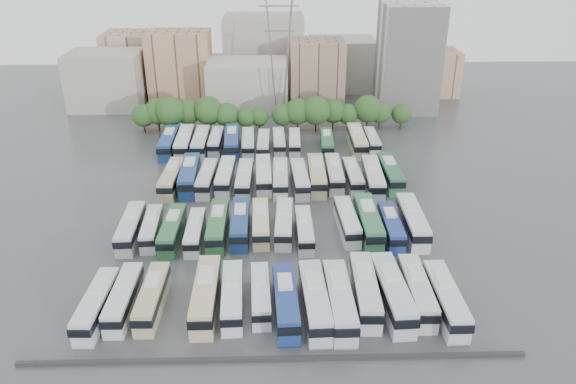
{
  "coord_description": "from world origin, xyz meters",
  "views": [
    {
      "loc": [
        0.33,
        -80.5,
        43.73
      ],
      "look_at": [
        2.68,
        3.38,
        3.0
      ],
      "focal_mm": 35.0,
      "sensor_mm": 36.0,
      "label": 1
    }
  ],
  "objects_px": {
    "bus_r2_s1": "(172,178)",
    "bus_r2_s8": "(300,178)",
    "bus_r1_s13": "(412,221)",
    "bus_r2_s11": "(353,176)",
    "bus_r1_s4": "(218,226)",
    "bus_r0_s11": "(392,292)",
    "bus_r0_s7": "(286,301)",
    "bus_r2_s4": "(226,176)",
    "bus_r2_s6": "(264,175)",
    "bus_r0_s1": "(124,298)",
    "bus_r0_s12": "(417,291)",
    "bus_r3_s8": "(295,142)",
    "bus_r2_s5": "(245,179)",
    "bus_r0_s5": "(232,296)",
    "bus_r0_s9": "(339,300)",
    "bus_r2_s12": "(373,177)",
    "bus_r0_s4": "(206,294)",
    "bus_r2_s9": "(317,175)",
    "bus_r0_s6": "(261,294)",
    "bus_r3_s7": "(279,142)",
    "bus_r0_s13": "(445,299)",
    "bus_r2_s10": "(334,173)",
    "bus_r1_s0": "(131,227)",
    "bus_r1_s10": "(347,221)",
    "bus_r1_s12": "(391,226)",
    "bus_r0_s0": "(97,304)",
    "bus_r1_s11": "(368,221)",
    "bus_r1_s3": "(195,232)",
    "bus_r2_s3": "(207,178)",
    "bus_r2_s13": "(390,173)",
    "bus_r2_s7": "(280,178)",
    "bus_r3_s3": "(216,141)",
    "electricity_pylon": "(279,42)",
    "bus_r3_s0": "(169,142)",
    "bus_r1_s2": "(172,230)",
    "apartment_tower": "(408,58)",
    "bus_r1_s7": "(284,223)",
    "bus_r3_s2": "(201,142)",
    "bus_r3_s5": "(248,143)",
    "bus_r3_s10": "(327,143)",
    "bus_r1_s6": "(261,223)",
    "bus_r3_s12": "(357,140)",
    "bus_r0_s8": "(315,300)"
  },
  "relations": [
    {
      "from": "bus_r1_s6",
      "to": "bus_r3_s10",
      "type": "height_order",
      "value": "bus_r3_s10"
    },
    {
      "from": "bus_r0_s1",
      "to": "bus_r1_s6",
      "type": "relative_size",
      "value": 1.0
    },
    {
      "from": "bus_r1_s4",
      "to": "bus_r2_s4",
      "type": "relative_size",
      "value": 1.0
    },
    {
      "from": "bus_r0_s6",
      "to": "bus_r2_s4",
      "type": "distance_m",
      "value": 36.39
    },
    {
      "from": "bus_r0_s1",
      "to": "bus_r2_s5",
      "type": "relative_size",
      "value": 0.96
    },
    {
      "from": "bus_r1_s0",
      "to": "bus_r1_s10",
      "type": "xyz_separation_m",
      "value": [
        33.05,
        1.2,
        -0.04
      ]
    },
    {
      "from": "bus_r0_s11",
      "to": "bus_r0_s7",
      "type": "bearing_deg",
      "value": -178.04
    },
    {
      "from": "bus_r0_s4",
      "to": "bus_r2_s9",
      "type": "xyz_separation_m",
      "value": [
        16.42,
        35.77,
        0.01
      ]
    },
    {
      "from": "bus_r2_s7",
      "to": "bus_r3_s2",
      "type": "height_order",
      "value": "bus_r3_s2"
    },
    {
      "from": "bus_r2_s1",
      "to": "bus_r2_s5",
      "type": "distance_m",
      "value": 13.06
    },
    {
      "from": "bus_r2_s1",
      "to": "bus_r2_s8",
      "type": "height_order",
      "value": "bus_r2_s1"
    },
    {
      "from": "bus_r0_s5",
      "to": "bus_r0_s6",
      "type": "relative_size",
      "value": 1.1
    },
    {
      "from": "bus_r1_s2",
      "to": "bus_r1_s12",
      "type": "distance_m",
      "value": 33.11
    },
    {
      "from": "bus_r0_s12",
      "to": "bus_r3_s8",
      "type": "bearing_deg",
      "value": 104.82
    },
    {
      "from": "bus_r2_s11",
      "to": "bus_r3_s0",
      "type": "relative_size",
      "value": 0.88
    },
    {
      "from": "bus_r0_s0",
      "to": "bus_r2_s5",
      "type": "height_order",
      "value": "bus_r2_s5"
    },
    {
      "from": "bus_r0_s5",
      "to": "bus_r2_s12",
      "type": "bearing_deg",
      "value": 53.51
    },
    {
      "from": "bus_r0_s11",
      "to": "bus_r3_s2",
      "type": "xyz_separation_m",
      "value": [
        -29.73,
        53.7,
        -0.12
      ]
    },
    {
      "from": "bus_r1_s7",
      "to": "bus_r1_s12",
      "type": "xyz_separation_m",
      "value": [
        16.25,
        -1.5,
        -0.04
      ]
    },
    {
      "from": "bus_r0_s9",
      "to": "bus_r0_s6",
      "type": "bearing_deg",
      "value": 167.05
    },
    {
      "from": "bus_r0_s6",
      "to": "bus_r3_s7",
      "type": "distance_m",
      "value": 53.51
    },
    {
      "from": "bus_r2_s6",
      "to": "bus_r0_s1",
      "type": "bearing_deg",
      "value": -116.4
    },
    {
      "from": "bus_r0_s13",
      "to": "bus_r1_s13",
      "type": "bearing_deg",
      "value": 88.63
    },
    {
      "from": "bus_r1_s7",
      "to": "bus_r2_s12",
      "type": "height_order",
      "value": "bus_r2_s12"
    },
    {
      "from": "bus_r0_s0",
      "to": "bus_r1_s11",
      "type": "height_order",
      "value": "bus_r1_s11"
    },
    {
      "from": "bus_r1_s4",
      "to": "bus_r2_s11",
      "type": "distance_m",
      "value": 29.24
    },
    {
      "from": "bus_r0_s12",
      "to": "bus_r2_s8",
      "type": "relative_size",
      "value": 1.03
    },
    {
      "from": "bus_r1_s13",
      "to": "bus_r2_s11",
      "type": "bearing_deg",
      "value": 112.31
    },
    {
      "from": "bus_r0_s6",
      "to": "bus_r0_s8",
      "type": "distance_m",
      "value": 6.93
    },
    {
      "from": "bus_r1_s12",
      "to": "bus_r3_s12",
      "type": "height_order",
      "value": "bus_r3_s12"
    },
    {
      "from": "bus_r0_s9",
      "to": "bus_r2_s5",
      "type": "height_order",
      "value": "bus_r0_s9"
    },
    {
      "from": "bus_r1_s3",
      "to": "bus_r2_s6",
      "type": "distance_m",
      "value": 22.45
    },
    {
      "from": "bus_r1_s3",
      "to": "bus_r1_s10",
      "type": "bearing_deg",
      "value": 5.24
    },
    {
      "from": "bus_r0_s5",
      "to": "bus_r2_s5",
      "type": "xyz_separation_m",
      "value": [
        0.06,
        34.86,
        0.05
      ]
    },
    {
      "from": "apartment_tower",
      "to": "bus_r2_s12",
      "type": "distance_m",
      "value": 50.87
    },
    {
      "from": "bus_r2_s7",
      "to": "bus_r3_s3",
      "type": "relative_size",
      "value": 1.07
    },
    {
      "from": "bus_r1_s10",
      "to": "bus_r0_s9",
      "type": "bearing_deg",
      "value": -102.34
    },
    {
      "from": "bus_r2_s6",
      "to": "bus_r2_s4",
      "type": "bearing_deg",
      "value": -179.28
    },
    {
      "from": "bus_r2_s11",
      "to": "bus_r0_s5",
      "type": "bearing_deg",
      "value": -120.01
    },
    {
      "from": "apartment_tower",
      "to": "bus_r0_s4",
      "type": "height_order",
      "value": "apartment_tower"
    },
    {
      "from": "bus_r1_s0",
      "to": "bus_r2_s4",
      "type": "xyz_separation_m",
      "value": [
        12.99,
        18.59,
        0.03
      ]
    },
    {
      "from": "electricity_pylon",
      "to": "bus_r2_s12",
      "type": "bearing_deg",
      "value": -67.5
    },
    {
      "from": "bus_r1_s3",
      "to": "bus_r2_s3",
      "type": "xyz_separation_m",
      "value": [
        -0.12,
        19.07,
        0.18
      ]
    },
    {
      "from": "bus_r1_s12",
      "to": "bus_r2_s13",
      "type": "distance_m",
      "value": 19.76
    },
    {
      "from": "bus_r3_s5",
      "to": "bus_r3_s10",
      "type": "xyz_separation_m",
      "value": [
        16.46,
        -0.41,
        -0.01
      ]
    },
    {
      "from": "bus_r0_s4",
      "to": "bus_r0_s6",
      "type": "height_order",
      "value": "bus_r0_s4"
    },
    {
      "from": "bus_r2_s10",
      "to": "bus_r2_s11",
      "type": "relative_size",
      "value": 1.08
    },
    {
      "from": "bus_r0_s5",
      "to": "bus_r2_s8",
      "type": "height_order",
      "value": "bus_r2_s8"
    },
    {
      "from": "bus_r1_s4",
      "to": "bus_r1_s12",
      "type": "bearing_deg",
      "value": -1.65
    },
    {
      "from": "electricity_pylon",
      "to": "bus_r3_s0",
      "type": "xyz_separation_m",
      "value": [
        -23.45,
        -20.13,
        -16.62
      ]
    }
  ]
}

